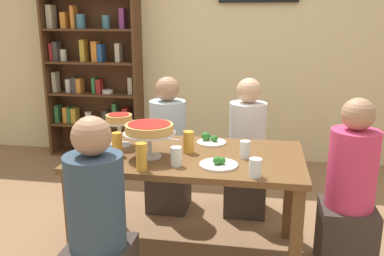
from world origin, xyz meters
name	(u,v)px	position (x,y,z in m)	size (l,w,h in m)	color
ground_plane	(190,253)	(0.00, 0.00, 0.00)	(12.00, 12.00, 0.00)	#846042
rear_partition	(223,37)	(0.00, 2.20, 1.40)	(8.00, 0.12, 2.80)	beige
dining_table	(189,168)	(0.00, 0.00, 0.64)	(1.49, 0.83, 0.74)	brown
bookshelf	(92,59)	(-1.50, 2.01, 1.14)	(1.10, 0.30, 2.21)	#4C2D19
diner_far_left	(168,154)	(-0.31, 0.70, 0.49)	(0.34, 0.34, 1.15)	#382D28
diner_far_right	(247,157)	(0.35, 0.73, 0.49)	(0.34, 0.34, 1.15)	#382D28
diner_head_east	(349,200)	(1.03, -0.01, 0.49)	(0.34, 0.34, 1.15)	#382D28
diner_near_left	(98,238)	(-0.36, -0.73, 0.49)	(0.34, 0.34, 1.15)	#382D28
deep_dish_pizza_stand	(149,130)	(-0.24, -0.11, 0.92)	(0.34, 0.34, 0.22)	silver
personal_pizza_stand	(119,122)	(-0.51, 0.10, 0.91)	(0.21, 0.21, 0.23)	silver
salad_plate_near_diner	(210,140)	(0.10, 0.27, 0.76)	(0.21, 0.21, 0.07)	white
salad_plate_far_diner	(219,164)	(0.22, -0.20, 0.76)	(0.23, 0.23, 0.06)	white
beer_glass_amber_tall	(189,142)	(-0.01, 0.03, 0.81)	(0.07, 0.07, 0.14)	gold
beer_glass_amber_short	(117,144)	(-0.46, -0.11, 0.82)	(0.07, 0.07, 0.15)	gold
beer_glass_amber_spare	(141,157)	(-0.22, -0.35, 0.82)	(0.07, 0.07, 0.17)	gold
water_glass_clear_near	(255,168)	(0.44, -0.34, 0.79)	(0.07, 0.07, 0.11)	white
water_glass_clear_far	(245,149)	(0.36, -0.02, 0.80)	(0.07, 0.07, 0.11)	white
water_glass_clear_spare	(176,156)	(-0.04, -0.24, 0.80)	(0.07, 0.07, 0.12)	white
cutlery_fork_near	(168,139)	(-0.21, 0.31, 0.74)	(0.18, 0.02, 0.01)	silver
cutlery_knife_near	(108,136)	(-0.68, 0.29, 0.74)	(0.18, 0.02, 0.01)	silver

